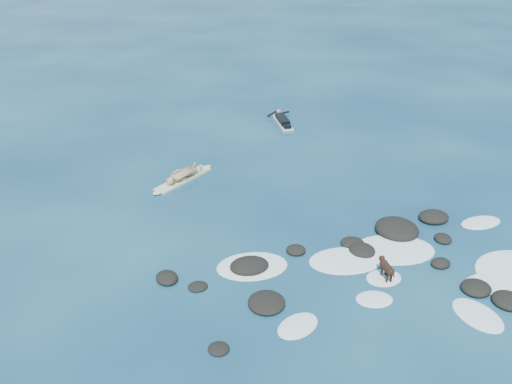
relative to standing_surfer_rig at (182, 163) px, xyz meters
name	(u,v)px	position (x,y,z in m)	size (l,w,h in m)	color
ground	(363,258)	(3.41, -7.85, -0.77)	(160.00, 160.00, 0.00)	#0A2642
reef_rocks	(401,252)	(4.60, -8.20, -0.68)	(13.38, 5.99, 0.52)	black
breaking_foam	(415,269)	(4.51, -9.06, -0.76)	(10.50, 6.52, 0.12)	white
standing_surfer_rig	(182,163)	(0.00, 0.00, 0.00)	(3.12, 2.03, 1.96)	beige
paddling_surfer_rig	(282,120)	(6.79, 4.56, -0.61)	(1.36, 2.75, 0.48)	silver
dog	(386,267)	(3.35, -9.11, -0.35)	(0.37, 1.01, 0.64)	black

